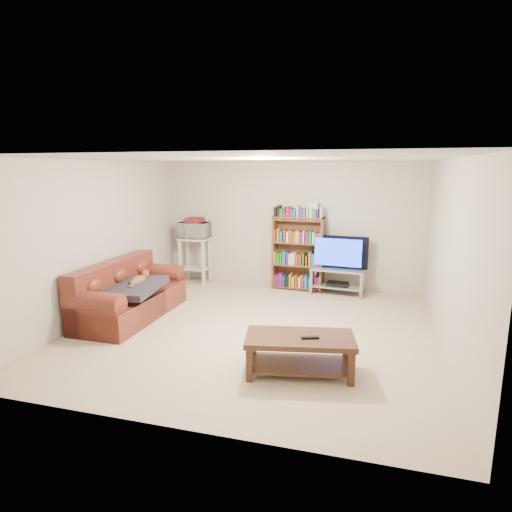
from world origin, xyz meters
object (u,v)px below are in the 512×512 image
(sofa, at_px, (127,297))
(coffee_table, at_px, (300,347))
(tv_stand, at_px, (338,277))
(bookshelf, at_px, (298,252))

(sofa, height_order, coffee_table, sofa)
(tv_stand, bearing_deg, bookshelf, 175.17)
(tv_stand, relative_size, bookshelf, 0.71)
(tv_stand, xyz_separation_m, bookshelf, (-0.77, 0.13, 0.39))
(coffee_table, distance_m, bookshelf, 3.52)
(sofa, relative_size, bookshelf, 1.46)
(tv_stand, bearing_deg, sofa, -139.90)
(coffee_table, height_order, tv_stand, tv_stand)
(sofa, bearing_deg, coffee_table, -21.34)
(coffee_table, xyz_separation_m, tv_stand, (0.13, 3.30, 0.02))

